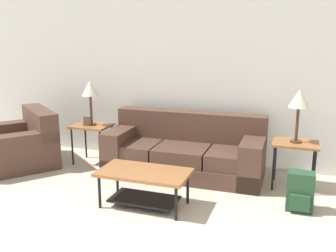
% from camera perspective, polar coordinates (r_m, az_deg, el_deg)
% --- Properties ---
extents(wall_back, '(9.02, 0.06, 2.60)m').
position_cam_1_polar(wall_back, '(5.47, 5.06, 7.70)').
color(wall_back, silver).
rests_on(wall_back, ground_plane).
extents(couch, '(2.13, 0.89, 0.82)m').
position_cam_1_polar(couch, '(5.15, 2.59, -4.03)').
color(couch, '#4C3328').
rests_on(couch, ground_plane).
extents(armchair, '(1.51, 1.50, 0.80)m').
position_cam_1_polar(armchair, '(5.91, -21.89, -2.87)').
color(armchair, '#4C3328').
rests_on(armchair, ground_plane).
extents(coffee_table, '(1.00, 0.55, 0.41)m').
position_cam_1_polar(coffee_table, '(4.17, -3.67, -8.23)').
color(coffee_table, '#935B33').
rests_on(coffee_table, ground_plane).
extents(side_table_left, '(0.55, 0.45, 0.58)m').
position_cam_1_polar(side_table_left, '(5.62, -11.51, -0.46)').
color(side_table_left, '#935B33').
rests_on(side_table_left, ground_plane).
extents(side_table_right, '(0.55, 0.45, 0.58)m').
position_cam_1_polar(side_table_right, '(4.86, 18.82, -3.08)').
color(side_table_right, '#935B33').
rests_on(side_table_right, ground_plane).
extents(table_lamp_left, '(0.25, 0.25, 0.65)m').
position_cam_1_polar(table_lamp_left, '(5.51, -11.79, 5.44)').
color(table_lamp_left, '#472D1E').
rests_on(table_lamp_left, side_table_left).
extents(table_lamp_right, '(0.25, 0.25, 0.65)m').
position_cam_1_polar(table_lamp_right, '(4.74, 19.35, 3.70)').
color(table_lamp_right, '#472D1E').
rests_on(table_lamp_right, side_table_right).
extents(backpack, '(0.28, 0.26, 0.43)m').
position_cam_1_polar(backpack, '(4.33, 19.48, -9.46)').
color(backpack, '#23472D').
rests_on(backpack, ground_plane).
extents(picture_frame, '(0.10, 0.04, 0.13)m').
position_cam_1_polar(picture_frame, '(5.56, -12.30, 0.72)').
color(picture_frame, '#4C3828').
rests_on(picture_frame, side_table_left).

